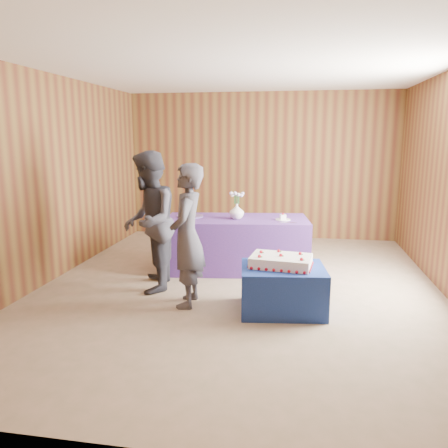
% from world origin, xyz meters
% --- Properties ---
extents(ground, '(6.00, 6.00, 0.00)m').
position_xyz_m(ground, '(0.00, 0.00, 0.00)').
color(ground, gray).
rests_on(ground, ground).
extents(room_shell, '(5.04, 6.04, 2.72)m').
position_xyz_m(room_shell, '(0.00, 0.00, 1.80)').
color(room_shell, brown).
rests_on(room_shell, ground).
extents(cake_table, '(0.98, 0.81, 0.50)m').
position_xyz_m(cake_table, '(0.58, -0.65, 0.25)').
color(cake_table, '#1C309A').
rests_on(cake_table, ground).
extents(serving_table, '(2.10, 1.15, 0.75)m').
position_xyz_m(serving_table, '(-0.14, 0.80, 0.38)').
color(serving_table, '#5C3086').
rests_on(serving_table, ground).
extents(sheet_cake, '(0.72, 0.54, 0.16)m').
position_xyz_m(sheet_cake, '(0.55, -0.62, 0.56)').
color(sheet_cake, white).
rests_on(sheet_cake, cake_table).
extents(vase, '(0.28, 0.28, 0.21)m').
position_xyz_m(vase, '(-0.13, 0.76, 0.86)').
color(vase, white).
rests_on(vase, serving_table).
extents(flower_spray, '(0.21, 0.21, 0.16)m').
position_xyz_m(flower_spray, '(-0.13, 0.76, 1.10)').
color(flower_spray, '#2B6B30').
rests_on(flower_spray, vase).
extents(platter, '(0.46, 0.46, 0.02)m').
position_xyz_m(platter, '(-0.82, 0.79, 0.76)').
color(platter, '#5D458B').
rests_on(platter, serving_table).
extents(plate, '(0.28, 0.28, 0.01)m').
position_xyz_m(plate, '(0.52, 0.77, 0.76)').
color(plate, silver).
rests_on(plate, serving_table).
extents(cake_slice, '(0.10, 0.09, 0.09)m').
position_xyz_m(cake_slice, '(0.52, 0.77, 0.80)').
color(cake_slice, white).
rests_on(cake_slice, plate).
extents(knife, '(0.26, 0.02, 0.00)m').
position_xyz_m(knife, '(0.58, 0.59, 0.75)').
color(knife, '#B5B5B9').
rests_on(knife, serving_table).
extents(guest_left, '(0.42, 0.61, 1.61)m').
position_xyz_m(guest_left, '(-0.49, -0.64, 0.80)').
color(guest_left, '#3C3C47').
rests_on(guest_left, ground).
extents(guest_right, '(0.81, 0.96, 1.73)m').
position_xyz_m(guest_right, '(-1.08, -0.23, 0.86)').
color(guest_right, '#363641').
rests_on(guest_right, ground).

